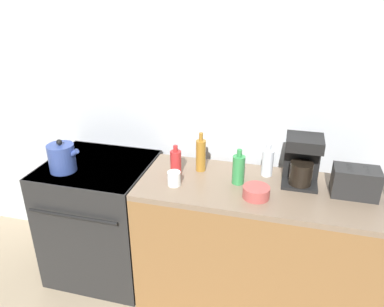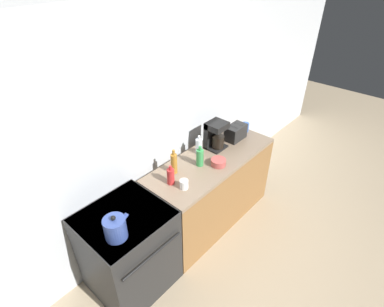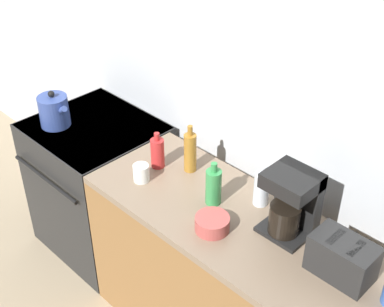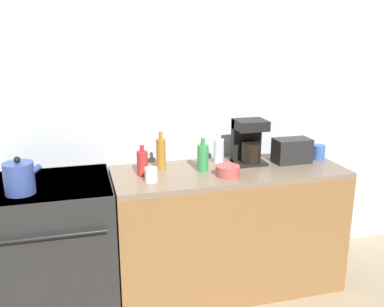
% 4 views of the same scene
% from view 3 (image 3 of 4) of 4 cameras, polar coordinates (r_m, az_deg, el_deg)
% --- Properties ---
extents(wall_back, '(8.00, 0.05, 2.60)m').
position_cam_3_polar(wall_back, '(2.86, 2.34, 8.18)').
color(wall_back, silver).
rests_on(wall_back, ground_plane).
extents(stove, '(0.73, 0.71, 0.90)m').
position_cam_3_polar(stove, '(3.48, -9.81, -3.30)').
color(stove, black).
rests_on(stove, ground_plane).
extents(counter_block, '(1.61, 0.61, 0.90)m').
position_cam_3_polar(counter_block, '(2.82, 4.63, -14.17)').
color(counter_block, brown).
rests_on(counter_block, ground_plane).
extents(kettle, '(0.22, 0.18, 0.23)m').
position_cam_3_polar(kettle, '(3.25, -14.50, 4.42)').
color(kettle, '#33478C').
rests_on(kettle, stove).
extents(toaster, '(0.26, 0.16, 0.18)m').
position_cam_3_polar(toaster, '(2.28, 15.74, -10.69)').
color(toaster, black).
rests_on(toaster, counter_block).
extents(coffee_maker, '(0.22, 0.20, 0.32)m').
position_cam_3_polar(coffee_maker, '(2.39, 10.65, -4.99)').
color(coffee_maker, black).
rests_on(coffee_maker, counter_block).
extents(bottle_green, '(0.08, 0.08, 0.23)m').
position_cam_3_polar(bottle_green, '(2.54, 2.31, -3.52)').
color(bottle_green, '#338C47').
rests_on(bottle_green, counter_block).
extents(bottle_amber, '(0.07, 0.07, 0.27)m').
position_cam_3_polar(bottle_amber, '(2.75, -0.20, 0.17)').
color(bottle_amber, '#9E6B23').
rests_on(bottle_amber, counter_block).
extents(bottle_clear, '(0.07, 0.07, 0.22)m').
position_cam_3_polar(bottle_clear, '(2.56, 7.42, -3.68)').
color(bottle_clear, silver).
rests_on(bottle_clear, counter_block).
extents(bottle_red, '(0.07, 0.07, 0.21)m').
position_cam_3_polar(bottle_red, '(2.80, -3.70, 0.09)').
color(bottle_red, '#B72828').
rests_on(bottle_red, counter_block).
extents(cup_white, '(0.08, 0.08, 0.09)m').
position_cam_3_polar(cup_white, '(2.72, -5.44, -2.07)').
color(cup_white, white).
rests_on(cup_white, counter_block).
extents(bowl, '(0.16, 0.16, 0.07)m').
position_cam_3_polar(bowl, '(2.43, 2.17, -7.47)').
color(bowl, '#B24C47').
rests_on(bowl, counter_block).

